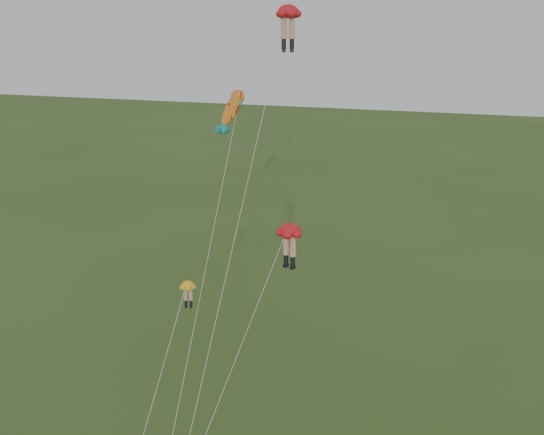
% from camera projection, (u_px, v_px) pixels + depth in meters
% --- Properties ---
extents(legs_kite_red_high, '(3.21, 13.87, 24.46)m').
position_uv_depth(legs_kite_red_high, '(287.00, 21.00, 35.34)').
color(legs_kite_red_high, red).
rests_on(legs_kite_red_high, ground).
extents(legs_kite_red_mid, '(3.92, 11.74, 12.44)m').
position_uv_depth(legs_kite_red_mid, '(289.00, 236.00, 34.83)').
color(legs_kite_red_mid, red).
rests_on(legs_kite_red_mid, ground).
extents(legs_kite_yellow, '(1.16, 8.28, 9.72)m').
position_uv_depth(legs_kite_yellow, '(185.00, 297.00, 33.56)').
color(legs_kite_yellow, yellow).
rests_on(legs_kite_yellow, ground).
extents(fish_kite, '(1.24, 13.44, 19.78)m').
position_uv_depth(fish_kite, '(232.00, 110.00, 36.87)').
color(fish_kite, gold).
rests_on(fish_kite, ground).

